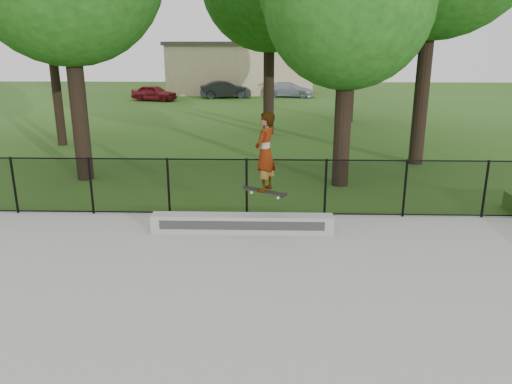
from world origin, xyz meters
TOP-DOWN VIEW (x-y plane):
  - ground at (0.00, 0.00)m, footprint 100.00×100.00m
  - concrete_slab at (0.00, 0.00)m, footprint 14.00×12.00m
  - grind_ledge at (-0.05, 4.70)m, footprint 4.25×0.40m
  - car_a at (-8.22, 31.77)m, footprint 3.69×2.36m
  - car_b at (-2.99, 33.81)m, footprint 3.79×1.95m
  - car_c at (2.09, 34.66)m, footprint 3.98×2.46m
  - skater_airborne at (0.48, 4.54)m, footprint 0.83×0.76m
  - chainlink_fence at (0.00, 5.90)m, footprint 16.06×0.06m
  - distant_building at (-2.00, 38.00)m, footprint 12.40×6.40m

SIDE VIEW (x-z plane):
  - ground at x=0.00m, z-range 0.00..0.00m
  - concrete_slab at x=0.00m, z-range 0.00..0.06m
  - grind_ledge at x=-0.05m, z-range 0.06..0.49m
  - car_c at x=2.09m, z-range 0.00..1.17m
  - car_a at x=-8.22m, z-range 0.00..1.18m
  - car_b at x=-2.99m, z-range 0.00..1.32m
  - chainlink_fence at x=0.00m, z-range 0.06..1.56m
  - skater_airborne at x=0.48m, z-range 1.02..2.96m
  - distant_building at x=-2.00m, z-range 0.01..4.31m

